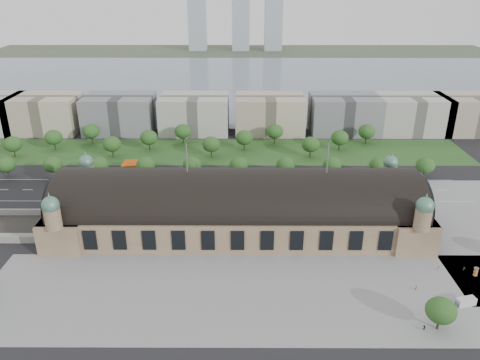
{
  "coord_description": "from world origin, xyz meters",
  "views": [
    {
      "loc": [
        1.47,
        -170.16,
        96.94
      ],
      "look_at": [
        0.75,
        18.63,
        14.0
      ],
      "focal_mm": 35.0,
      "sensor_mm": 36.0,
      "label": 1
    }
  ],
  "objects_px": {
    "parked_car_1": "(124,200)",
    "bus_east": "(324,197)",
    "parked_car_2": "(88,200)",
    "pedestrian_2": "(464,268)",
    "traffic_car_1": "(82,187)",
    "traffic_car_4": "(214,193)",
    "parked_car_3": "(163,203)",
    "traffic_car_6": "(367,195)",
    "parked_car_6": "(178,202)",
    "parked_car_4": "(125,204)",
    "parked_car_5": "(157,201)",
    "bus_west": "(189,192)",
    "parked_car_0": "(67,200)",
    "pedestrian_1": "(416,288)",
    "pedestrian_4": "(424,328)",
    "bus_mid": "(292,197)",
    "advertising_column": "(476,272)",
    "petrol_station": "(140,164)",
    "traffic_car_5": "(347,184)",
    "van_south": "(465,302)",
    "pedestrian_0": "(438,268)",
    "traffic_car_2": "(108,195)"
  },
  "relations": [
    {
      "from": "traffic_car_1",
      "to": "parked_car_1",
      "type": "height_order",
      "value": "traffic_car_1"
    },
    {
      "from": "parked_car_3",
      "to": "parked_car_2",
      "type": "bearing_deg",
      "value": -128.1
    },
    {
      "from": "traffic_car_4",
      "to": "parked_car_3",
      "type": "bearing_deg",
      "value": -63.17
    },
    {
      "from": "parked_car_6",
      "to": "pedestrian_4",
      "type": "bearing_deg",
      "value": 8.31
    },
    {
      "from": "pedestrian_0",
      "to": "bus_east",
      "type": "bearing_deg",
      "value": 107.89
    },
    {
      "from": "traffic_car_2",
      "to": "traffic_car_4",
      "type": "relative_size",
      "value": 1.28
    },
    {
      "from": "parked_car_0",
      "to": "parked_car_4",
      "type": "xyz_separation_m",
      "value": [
        27.99,
        -4.0,
        -0.05
      ]
    },
    {
      "from": "parked_car_6",
      "to": "pedestrian_0",
      "type": "xyz_separation_m",
      "value": [
        100.25,
        -53.53,
        0.13
      ]
    },
    {
      "from": "traffic_car_6",
      "to": "parked_car_6",
      "type": "xyz_separation_m",
      "value": [
        -89.65,
        -7.72,
        -0.17
      ]
    },
    {
      "from": "petrol_station",
      "to": "bus_west",
      "type": "height_order",
      "value": "petrol_station"
    },
    {
      "from": "parked_car_0",
      "to": "pedestrian_1",
      "type": "distance_m",
      "value": 154.87
    },
    {
      "from": "parked_car_0",
      "to": "pedestrian_4",
      "type": "xyz_separation_m",
      "value": [
        135.77,
        -85.63,
        0.15
      ]
    },
    {
      "from": "parked_car_2",
      "to": "pedestrian_2",
      "type": "xyz_separation_m",
      "value": [
        150.94,
        -54.94,
        0.22
      ]
    },
    {
      "from": "traffic_car_6",
      "to": "pedestrian_0",
      "type": "height_order",
      "value": "traffic_car_6"
    },
    {
      "from": "petrol_station",
      "to": "van_south",
      "type": "height_order",
      "value": "petrol_station"
    },
    {
      "from": "parked_car_4",
      "to": "traffic_car_6",
      "type": "bearing_deg",
      "value": 69.19
    },
    {
      "from": "parked_car_1",
      "to": "bus_east",
      "type": "bearing_deg",
      "value": 68.42
    },
    {
      "from": "bus_mid",
      "to": "van_south",
      "type": "bearing_deg",
      "value": -148.0
    },
    {
      "from": "traffic_car_4",
      "to": "parked_car_0",
      "type": "relative_size",
      "value": 0.87
    },
    {
      "from": "traffic_car_4",
      "to": "pedestrian_1",
      "type": "bearing_deg",
      "value": 44.87
    },
    {
      "from": "traffic_car_5",
      "to": "pedestrian_1",
      "type": "distance_m",
      "value": 85.16
    },
    {
      "from": "parked_car_6",
      "to": "advertising_column",
      "type": "distance_m",
      "value": 125.52
    },
    {
      "from": "traffic_car_4",
      "to": "parked_car_4",
      "type": "relative_size",
      "value": 0.94
    },
    {
      "from": "traffic_car_6",
      "to": "parked_car_4",
      "type": "bearing_deg",
      "value": -83.63
    },
    {
      "from": "traffic_car_6",
      "to": "parked_car_6",
      "type": "bearing_deg",
      "value": -84.07
    },
    {
      "from": "petrol_station",
      "to": "traffic_car_5",
      "type": "xyz_separation_m",
      "value": [
        108.11,
        -21.44,
        -2.19
      ]
    },
    {
      "from": "traffic_car_4",
      "to": "parked_car_5",
      "type": "xyz_separation_m",
      "value": [
        -26.05,
        -8.36,
        0.02
      ]
    },
    {
      "from": "parked_car_2",
      "to": "pedestrian_0",
      "type": "relative_size",
      "value": 3.44
    },
    {
      "from": "parked_car_2",
      "to": "bus_west",
      "type": "xyz_separation_m",
      "value": [
        46.26,
        6.58,
        1.07
      ]
    },
    {
      "from": "traffic_car_1",
      "to": "parked_car_4",
      "type": "relative_size",
      "value": 1.2
    },
    {
      "from": "parked_car_0",
      "to": "parked_car_3",
      "type": "xyz_separation_m",
      "value": [
        45.44,
        -2.74,
        0.03
      ]
    },
    {
      "from": "bus_west",
      "to": "pedestrian_0",
      "type": "xyz_separation_m",
      "value": [
        95.71,
        -61.19,
        -1.07
      ]
    },
    {
      "from": "parked_car_6",
      "to": "bus_mid",
      "type": "xyz_separation_m",
      "value": [
        53.32,
        3.08,
        1.15
      ]
    },
    {
      "from": "bus_mid",
      "to": "pedestrian_0",
      "type": "relative_size",
      "value": 8.39
    },
    {
      "from": "bus_west",
      "to": "parked_car_6",
      "type": "bearing_deg",
      "value": 149.21
    },
    {
      "from": "traffic_car_1",
      "to": "parked_car_2",
      "type": "height_order",
      "value": "traffic_car_1"
    },
    {
      "from": "parked_car_5",
      "to": "parked_car_6",
      "type": "distance_m",
      "value": 9.53
    },
    {
      "from": "traffic_car_4",
      "to": "traffic_car_1",
      "type": "bearing_deg",
      "value": -94.15
    },
    {
      "from": "traffic_car_5",
      "to": "traffic_car_1",
      "type": "bearing_deg",
      "value": 90.52
    },
    {
      "from": "parked_car_0",
      "to": "bus_east",
      "type": "bearing_deg",
      "value": 65.39
    },
    {
      "from": "bus_mid",
      "to": "bus_east",
      "type": "height_order",
      "value": "bus_mid"
    },
    {
      "from": "bus_west",
      "to": "pedestrian_1",
      "type": "relative_size",
      "value": 7.44
    },
    {
      "from": "parked_car_0",
      "to": "parked_car_3",
      "type": "height_order",
      "value": "parked_car_3"
    },
    {
      "from": "parked_car_2",
      "to": "bus_east",
      "type": "distance_m",
      "value": 110.0
    },
    {
      "from": "parked_car_6",
      "to": "bus_west",
      "type": "distance_m",
      "value": 8.98
    },
    {
      "from": "traffic_car_6",
      "to": "parked_car_4",
      "type": "xyz_separation_m",
      "value": [
        -113.4,
        -10.64,
        -0.14
      ]
    },
    {
      "from": "parked_car_5",
      "to": "bus_west",
      "type": "xyz_separation_m",
      "value": [
        14.01,
        6.58,
        1.17
      ]
    },
    {
      "from": "pedestrian_1",
      "to": "parked_car_1",
      "type": "bearing_deg",
      "value": 88.54
    },
    {
      "from": "traffic_car_1",
      "to": "parked_car_3",
      "type": "bearing_deg",
      "value": -112.6
    },
    {
      "from": "parked_car_3",
      "to": "pedestrian_2",
      "type": "height_order",
      "value": "pedestrian_2"
    }
  ]
}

